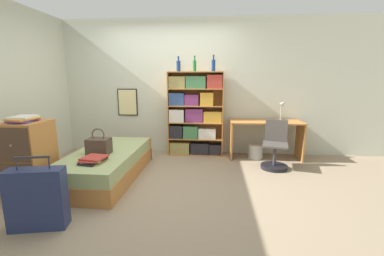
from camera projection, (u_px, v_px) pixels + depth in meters
ground_plane at (155, 179)px, 3.83m from camera, size 14.00×14.00×0.00m
wall_back at (171, 87)px, 5.06m from camera, size 10.00×0.09×2.60m
wall_left at (9, 91)px, 3.77m from camera, size 0.06×10.00×2.60m
bed at (107, 164)px, 3.87m from camera, size 0.91×1.87×0.41m
handbag at (99, 146)px, 3.67m from camera, size 0.31×0.23×0.37m
book_stack_on_bed at (93, 159)px, 3.31m from camera, size 0.32×0.38×0.07m
suitcase at (37, 199)px, 2.53m from camera, size 0.57×0.30×0.75m
dresser at (29, 157)px, 3.36m from camera, size 0.49×0.54×0.93m
magazine_pile_on_dresser at (23, 119)px, 3.24m from camera, size 0.31×0.35×0.07m
bookcase at (194, 115)px, 4.93m from camera, size 1.05×0.29×1.60m
bottle_green at (178, 66)px, 4.80m from camera, size 0.08×0.08×0.28m
bottle_brown at (195, 66)px, 4.71m from camera, size 0.06×0.06×0.28m
bottle_clear at (213, 65)px, 4.70m from camera, size 0.07×0.07×0.30m
desk at (266, 132)px, 4.75m from camera, size 1.30×0.52×0.70m
desk_lamp at (283, 107)px, 4.68m from camera, size 0.16×0.11×0.40m
desk_chair at (275, 153)px, 4.26m from camera, size 0.47×0.47×0.79m
waste_bin at (256, 151)px, 4.78m from camera, size 0.26×0.26×0.27m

